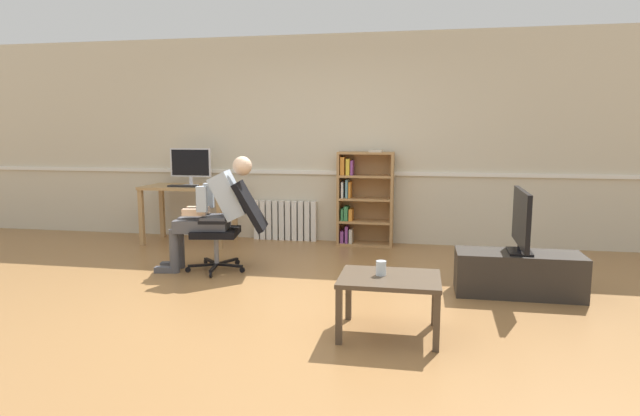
% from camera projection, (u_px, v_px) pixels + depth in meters
% --- Properties ---
extents(ground_plane, '(18.00, 18.00, 0.00)m').
position_uv_depth(ground_plane, '(285.00, 301.00, 4.63)').
color(ground_plane, olive).
extents(back_wall, '(12.00, 0.13, 2.70)m').
position_uv_depth(back_wall, '(334.00, 140.00, 7.02)').
color(back_wall, beige).
rests_on(back_wall, ground_plane).
extents(computer_desk, '(1.14, 0.64, 0.76)m').
position_uv_depth(computer_desk, '(189.00, 194.00, 6.97)').
color(computer_desk, tan).
rests_on(computer_desk, ground_plane).
extents(imac_monitor, '(0.56, 0.14, 0.49)m').
position_uv_depth(imac_monitor, '(191.00, 164.00, 6.99)').
color(imac_monitor, silver).
rests_on(imac_monitor, computer_desk).
extents(keyboard, '(0.38, 0.12, 0.02)m').
position_uv_depth(keyboard, '(183.00, 186.00, 6.82)').
color(keyboard, black).
rests_on(keyboard, computer_desk).
extents(computer_mouse, '(0.06, 0.10, 0.03)m').
position_uv_depth(computer_mouse, '(206.00, 186.00, 6.78)').
color(computer_mouse, white).
rests_on(computer_mouse, computer_desk).
extents(bookshelf, '(0.71, 0.29, 1.23)m').
position_uv_depth(bookshelf, '(362.00, 198.00, 6.85)').
color(bookshelf, '#AD7F4C').
rests_on(bookshelf, ground_plane).
extents(radiator, '(0.86, 0.08, 0.53)m').
position_uv_depth(radiator, '(285.00, 220.00, 7.19)').
color(radiator, white).
rests_on(radiator, ground_plane).
extents(office_chair, '(0.85, 0.63, 0.95)m').
position_uv_depth(office_chair, '(231.00, 222.00, 5.58)').
color(office_chair, black).
rests_on(office_chair, ground_plane).
extents(person_seated, '(1.03, 0.47, 1.21)m').
position_uv_depth(person_seated, '(213.00, 210.00, 5.56)').
color(person_seated, '#4C4C51').
rests_on(person_seated, ground_plane).
extents(tv_stand, '(1.10, 0.43, 0.39)m').
position_uv_depth(tv_stand, '(518.00, 274.00, 4.78)').
color(tv_stand, '#2D2823').
rests_on(tv_stand, ground_plane).
extents(tv_screen, '(0.21, 0.83, 0.56)m').
position_uv_depth(tv_screen, '(521.00, 220.00, 4.71)').
color(tv_screen, black).
rests_on(tv_screen, tv_stand).
extents(coffee_table, '(0.72, 0.56, 0.43)m').
position_uv_depth(coffee_table, '(390.00, 284.00, 3.82)').
color(coffee_table, '#4C3D2D').
rests_on(coffee_table, ground_plane).
extents(drinking_glass, '(0.07, 0.07, 0.11)m').
position_uv_depth(drinking_glass, '(381.00, 268.00, 3.85)').
color(drinking_glass, silver).
rests_on(drinking_glass, coffee_table).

